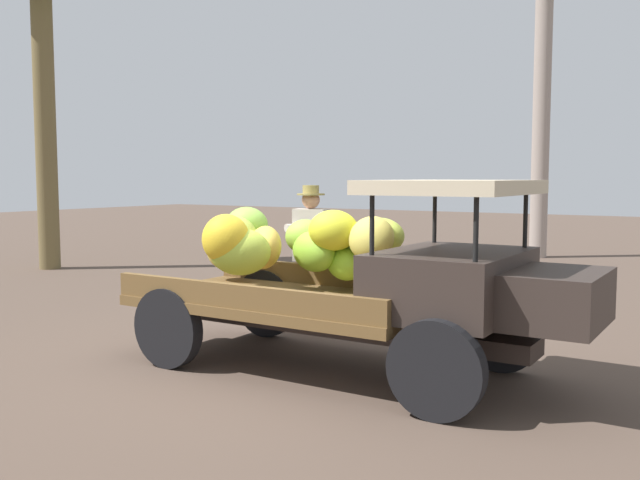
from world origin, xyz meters
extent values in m
plane|color=brown|center=(0.00, 0.00, 0.00)|extent=(60.00, 60.00, 0.00)
cube|color=#332924|center=(0.49, -0.06, 0.44)|extent=(4.00, 0.45, 0.16)
cylinder|color=black|center=(1.95, 0.74, 0.39)|extent=(0.78, 0.14, 0.78)
cylinder|color=black|center=(1.94, -0.86, 0.39)|extent=(0.78, 0.14, 0.78)
cylinder|color=black|center=(-0.85, 0.75, 0.39)|extent=(0.78, 0.14, 0.78)
cylinder|color=black|center=(-0.86, -0.85, 0.39)|extent=(0.78, 0.14, 0.78)
cube|color=brown|center=(0.04, -0.06, 0.62)|extent=(3.01, 1.73, 0.10)
cube|color=brown|center=(0.05, 0.74, 0.78)|extent=(3.00, 0.09, 0.22)
cube|color=brown|center=(0.04, -0.86, 0.78)|extent=(3.00, 0.09, 0.22)
cube|color=#332924|center=(1.74, -0.06, 0.95)|extent=(1.11, 1.52, 0.55)
cube|color=#332924|center=(2.64, -0.06, 0.89)|extent=(0.70, 1.07, 0.44)
cylinder|color=black|center=(2.18, 0.58, 1.50)|extent=(0.04, 0.04, 0.55)
cylinder|color=black|center=(2.18, -0.71, 1.50)|extent=(0.04, 0.04, 0.55)
cylinder|color=black|center=(1.30, 0.59, 1.50)|extent=(0.04, 0.04, 0.55)
cylinder|color=black|center=(1.30, -0.71, 1.50)|extent=(0.04, 0.04, 0.55)
cube|color=beige|center=(1.74, -0.06, 1.77)|extent=(1.23, 1.52, 0.12)
ellipsoid|color=#83B443|center=(-0.81, 0.34, 1.34)|extent=(0.54, 0.55, 0.48)
ellipsoid|color=gold|center=(-0.35, 0.05, 1.13)|extent=(0.71, 0.69, 0.50)
ellipsoid|color=yellow|center=(0.33, 0.30, 1.32)|extent=(0.61, 0.56, 0.45)
ellipsoid|color=gold|center=(0.77, 0.29, 1.26)|extent=(0.49, 0.50, 0.54)
ellipsoid|color=#8AB83E|center=(-0.17, 0.55, 1.22)|extent=(0.57, 0.55, 0.43)
ellipsoid|color=#A7BE44|center=(-0.76, 0.11, 1.21)|extent=(0.65, 0.70, 0.61)
ellipsoid|color=#88C22B|center=(0.37, 0.47, 0.97)|extent=(0.70, 0.66, 0.42)
ellipsoid|color=#ADC142|center=(0.70, 0.56, 1.26)|extent=(0.84, 0.78, 0.45)
ellipsoid|color=gold|center=(-1.10, 0.44, 1.00)|extent=(0.69, 0.61, 0.59)
ellipsoid|color=#83BB31|center=(0.03, 0.39, 1.08)|extent=(0.78, 0.66, 0.44)
ellipsoid|color=#B1CB3F|center=(-0.30, -0.42, 1.13)|extent=(0.78, 0.76, 0.50)
ellipsoid|color=yellow|center=(-0.40, -0.51, 1.26)|extent=(0.48, 0.50, 0.53)
cylinder|color=#8E6352|center=(-0.52, 1.43, 0.42)|extent=(0.15, 0.15, 0.83)
cylinder|color=#8E6352|center=(-0.78, 1.36, 0.42)|extent=(0.15, 0.15, 0.83)
cube|color=beige|center=(-0.65, 1.39, 1.15)|extent=(0.45, 0.33, 0.64)
cylinder|color=beige|center=(-0.53, 1.32, 1.25)|extent=(0.38, 0.32, 0.10)
cylinder|color=beige|center=(-0.72, 1.27, 1.25)|extent=(0.26, 0.41, 0.10)
sphere|color=tan|center=(-0.65, 1.39, 1.58)|extent=(0.22, 0.22, 0.22)
cylinder|color=olive|center=(-0.65, 1.39, 1.65)|extent=(0.34, 0.34, 0.02)
cylinder|color=olive|center=(-0.65, 1.39, 1.71)|extent=(0.20, 0.20, 0.10)
cylinder|color=gray|center=(-0.34, 10.64, 3.37)|extent=(0.39, 0.39, 6.74)
cylinder|color=brown|center=(-8.21, 3.31, 3.03)|extent=(0.41, 0.41, 6.05)
camera|label=1|loc=(3.96, -5.75, 1.86)|focal=39.30mm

